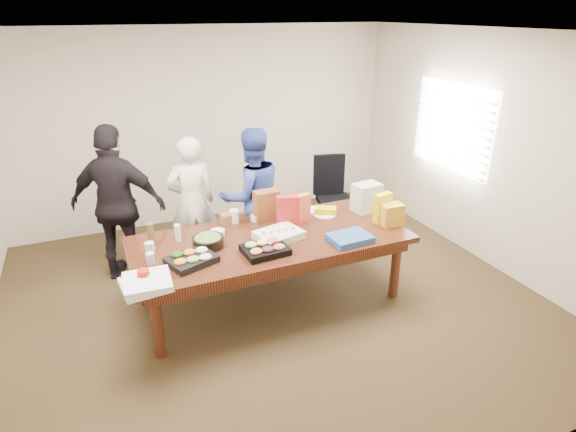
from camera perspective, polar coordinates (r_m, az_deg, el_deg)
name	(u,v)px	position (r m, az deg, el deg)	size (l,w,h in m)	color
floor	(272,300)	(5.19, -2.00, -10.12)	(5.50, 5.00, 0.02)	#47301E
ceiling	(267,31)	(4.32, -2.55, 21.45)	(5.50, 5.00, 0.02)	white
wall_back	(205,127)	(6.88, -9.94, 10.52)	(5.50, 0.04, 2.70)	beige
wall_front	(444,329)	(2.65, 18.26, -12.84)	(5.50, 0.04, 2.70)	beige
wall_right	(487,151)	(6.08, 22.90, 7.28)	(0.04, 5.00, 2.70)	beige
window_panel	(452,127)	(6.44, 19.17, 10.06)	(0.03, 1.40, 1.10)	white
window_blinds	(449,128)	(6.41, 18.90, 10.04)	(0.04, 1.36, 1.00)	beige
conference_table	(271,269)	(4.99, -2.07, -6.44)	(2.80, 1.20, 0.75)	#4C1C0F
office_chair	(335,198)	(6.47, 5.70, 2.16)	(0.52, 0.52, 1.03)	black
person_center	(192,202)	(5.68, -11.53, 1.65)	(0.58, 0.38, 1.58)	silver
person_right	(252,197)	(5.64, -4.35, 2.34)	(0.81, 0.63, 1.66)	#36489F
person_left	(118,205)	(5.53, -19.82, 1.27)	(1.05, 0.44, 1.80)	black
veggie_tray	(192,260)	(4.41, -11.57, -5.21)	(0.41, 0.32, 0.06)	black
fruit_tray	(265,250)	(4.50, -2.78, -4.11)	(0.42, 0.32, 0.06)	black
sheet_cake	(279,235)	(4.77, -1.13, -2.30)	(0.45, 0.34, 0.08)	silver
salad_bowl	(208,242)	(4.67, -9.63, -3.09)	(0.31, 0.31, 0.10)	black
chip_bag_blue	(350,238)	(4.76, 7.49, -2.65)	(0.41, 0.31, 0.06)	#2A4F9C
chip_bag_red	(288,212)	(4.97, -0.05, 0.55)	(0.24, 0.10, 0.35)	#AF2020
chip_bag_yellow	(383,208)	(5.20, 11.37, 0.99)	(0.21, 0.09, 0.32)	yellow
chip_bag_orange	(301,208)	(5.12, 1.63, 0.98)	(0.19, 0.09, 0.30)	#D45B37
mayo_jar	(234,216)	(5.13, -6.51, -0.03)	(0.10, 0.10, 0.15)	white
mustard_bottle	(289,214)	(5.12, 0.12, 0.21)	(0.06, 0.06, 0.17)	gold
dressing_bottle	(150,233)	(4.85, -16.28, -1.98)	(0.07, 0.07, 0.21)	brown
ranch_bottle	(178,233)	(4.82, -13.15, -1.99)	(0.06, 0.06, 0.18)	white
banana_bunch	(326,211)	(5.34, 4.55, 0.62)	(0.24, 0.14, 0.08)	#D3C700
bread_loaf	(232,217)	(5.17, -6.74, -0.16)	(0.26, 0.11, 0.11)	brown
kraft_bag	(266,206)	(5.13, -2.62, 1.24)	(0.26, 0.15, 0.34)	brown
red_cup	(144,277)	(4.17, -17.00, -7.08)	(0.10, 0.10, 0.13)	#AA1F0D
clear_cup_a	(150,258)	(4.48, -16.31, -4.94)	(0.08, 0.08, 0.11)	silver
clear_cup_b	(150,248)	(4.65, -16.35, -3.77)	(0.09, 0.09, 0.12)	silver
pizza_box_lower	(145,285)	(4.15, -16.83, -7.96)	(0.38, 0.38, 0.04)	white
pizza_box_upper	(147,281)	(4.10, -16.63, -7.57)	(0.38, 0.38, 0.04)	white
plate_a	(324,215)	(5.32, 4.41, 0.16)	(0.25, 0.25, 0.01)	white
plate_b	(309,210)	(5.44, 2.50, 0.74)	(0.24, 0.24, 0.02)	white
dip_bowl_a	(257,218)	(5.19, -3.74, -0.22)	(0.14, 0.14, 0.06)	beige
dip_bowl_b	(218,233)	(4.88, -8.49, -2.03)	(0.15, 0.15, 0.06)	beige
grocery_bag_white	(366,197)	(5.45, 9.45, 2.22)	(0.30, 0.22, 0.32)	silver
grocery_bag_yellow	(391,215)	(5.16, 12.36, 0.17)	(0.24, 0.16, 0.24)	gold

